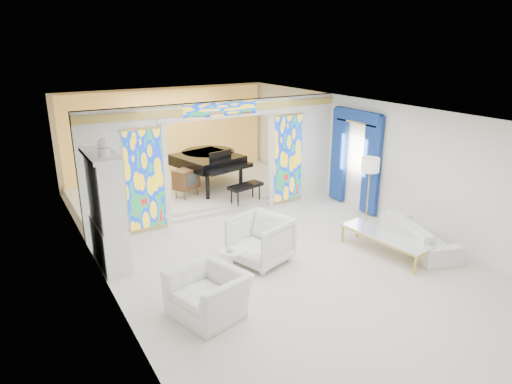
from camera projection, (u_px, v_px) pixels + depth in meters
floor at (259, 242)px, 10.57m from camera, size 12.00×12.00×0.00m
ceiling at (260, 112)px, 9.61m from camera, size 7.00×12.00×0.02m
wall_back at (167, 134)px, 15.01m from camera, size 7.00×0.02×3.00m
wall_left at (97, 207)px, 8.43m from camera, size 0.02×12.00×3.00m
wall_right at (376, 160)px, 11.76m from camera, size 0.02×12.00×3.00m
partition_wall at (220, 154)px, 11.68m from camera, size 7.00×0.22×3.00m
stained_glass_left at (145, 180)px, 10.74m from camera, size 0.90×0.04×2.40m
stained_glass_right at (288, 159)px, 12.67m from camera, size 0.90×0.04×2.40m
stained_glass_transom at (221, 109)px, 11.22m from camera, size 2.00×0.04×0.34m
alcove_platform at (191, 190)px, 13.90m from camera, size 6.80×3.80×0.18m
gold_curtain_back at (168, 134)px, 14.91m from camera, size 6.70×0.10×2.90m
chandelier at (195, 109)px, 13.13m from camera, size 0.48×0.48×0.30m
blue_drapes at (355, 152)px, 12.26m from camera, size 0.14×1.85×2.65m
china_cabinet at (107, 211)px, 9.15m from camera, size 0.56×1.46×2.72m
armchair_left at (208, 293)px, 7.67m from camera, size 1.35×1.45×0.78m
armchair_right at (260, 240)px, 9.45m from camera, size 1.37×1.35×0.99m
sofa at (419, 234)px, 10.19m from camera, size 1.47×2.30×0.63m
side_table at (231, 260)px, 8.90m from camera, size 0.47×0.47×0.55m
vase at (230, 247)px, 8.81m from camera, size 0.18×0.18×0.17m
coffee_table at (385, 236)px, 9.82m from camera, size 0.89×2.12×0.46m
floor_lamp at (370, 168)px, 11.01m from camera, size 0.54×0.54×1.75m
grand_piano at (209, 159)px, 13.72m from camera, size 2.21×3.39×1.25m
tv_console at (186, 179)px, 12.90m from camera, size 0.82×0.71×0.80m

